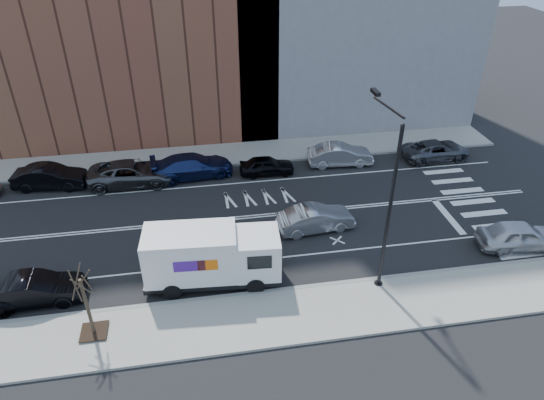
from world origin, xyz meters
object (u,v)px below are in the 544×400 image
object	(u,v)px
far_parked_b	(50,177)
driving_sedan	(316,219)
fedex_van	(211,256)
near_parked_front	(520,236)

from	to	relation	value
far_parked_b	driving_sedan	bearing A→B (deg)	-108.97
far_parked_b	driving_sedan	world-z (taller)	far_parked_b
fedex_van	near_parked_front	xyz separation A→B (m)	(17.39, -0.03, -0.85)
fedex_van	near_parked_front	size ratio (longest dim) A/B	1.48
driving_sedan	near_parked_front	world-z (taller)	near_parked_front
far_parked_b	driving_sedan	distance (m)	18.50
fedex_van	far_parked_b	xyz separation A→B (m)	(-10.35, 11.53, -0.86)
far_parked_b	driving_sedan	xyz separation A→B (m)	(16.74, -7.88, -0.04)
far_parked_b	near_parked_front	bearing A→B (deg)	-106.37
far_parked_b	fedex_van	bearing A→B (deg)	-131.84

